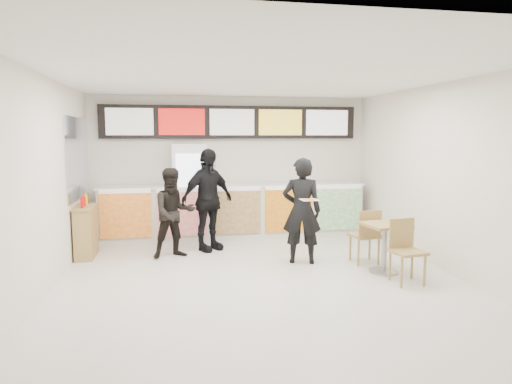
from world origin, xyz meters
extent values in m
plane|color=beige|center=(0.00, 0.00, 0.00)|extent=(7.00, 7.00, 0.00)
plane|color=white|center=(0.00, 0.00, 3.00)|extent=(7.00, 7.00, 0.00)
plane|color=silver|center=(0.00, 3.50, 1.50)|extent=(6.00, 0.00, 6.00)
plane|color=silver|center=(-3.00, 0.00, 1.50)|extent=(0.00, 7.00, 7.00)
plane|color=silver|center=(3.00, 0.00, 1.50)|extent=(0.00, 7.00, 7.00)
cube|color=silver|center=(0.00, 3.10, 0.55)|extent=(5.50, 0.70, 1.10)
cube|color=silver|center=(0.00, 3.10, 1.12)|extent=(5.56, 0.76, 0.04)
cube|color=#E24B1A|center=(-2.20, 2.72, 0.61)|extent=(0.99, 0.02, 0.90)
cube|color=#F4368B|center=(-1.10, 2.72, 0.61)|extent=(0.99, 0.02, 0.90)
cube|color=brown|center=(0.00, 2.72, 0.61)|extent=(0.99, 0.02, 0.90)
cube|color=gold|center=(1.10, 2.72, 0.61)|extent=(0.99, 0.02, 0.90)
cube|color=#238F43|center=(2.20, 2.72, 0.61)|extent=(0.99, 0.02, 0.90)
cube|color=black|center=(0.00, 3.42, 2.45)|extent=(5.50, 0.12, 0.70)
cube|color=beige|center=(-2.12, 3.35, 2.45)|extent=(0.95, 0.02, 0.55)
cube|color=red|center=(-1.06, 3.35, 2.45)|extent=(0.95, 0.02, 0.55)
cube|color=silver|center=(0.00, 3.35, 2.45)|extent=(0.95, 0.02, 0.55)
cube|color=yellow|center=(1.06, 3.35, 2.45)|extent=(0.95, 0.02, 0.55)
cube|color=white|center=(2.12, 3.35, 2.45)|extent=(0.95, 0.02, 0.55)
cube|color=white|center=(-0.93, 3.12, 1.00)|extent=(0.70, 0.65, 2.00)
cube|color=white|center=(-0.93, 2.78, 1.05)|extent=(0.54, 0.02, 1.50)
cylinder|color=#219A1C|center=(-1.14, 2.82, 0.45)|extent=(0.07, 0.07, 0.22)
cylinder|color=#ED5414|center=(-1.00, 2.82, 0.45)|extent=(0.07, 0.07, 0.22)
cylinder|color=red|center=(-0.86, 2.82, 0.45)|extent=(0.07, 0.07, 0.22)
cylinder|color=blue|center=(-0.72, 2.82, 0.45)|extent=(0.07, 0.07, 0.22)
cylinder|color=#ED5414|center=(-1.14, 2.82, 0.83)|extent=(0.07, 0.07, 0.22)
cylinder|color=red|center=(-1.00, 2.82, 0.83)|extent=(0.07, 0.07, 0.22)
cylinder|color=blue|center=(-0.86, 2.82, 0.83)|extent=(0.07, 0.07, 0.22)
cylinder|color=#219A1C|center=(-0.72, 2.82, 0.83)|extent=(0.07, 0.07, 0.22)
cylinder|color=red|center=(-1.14, 2.82, 1.21)|extent=(0.07, 0.07, 0.22)
cylinder|color=blue|center=(-1.00, 2.82, 1.21)|extent=(0.07, 0.07, 0.22)
cylinder|color=#219A1C|center=(-0.86, 2.82, 1.21)|extent=(0.07, 0.07, 0.22)
cylinder|color=#ED5414|center=(-0.72, 2.82, 1.21)|extent=(0.07, 0.07, 0.22)
cylinder|color=blue|center=(-1.14, 2.82, 1.59)|extent=(0.07, 0.07, 0.22)
cylinder|color=#219A1C|center=(-1.00, 2.82, 1.59)|extent=(0.07, 0.07, 0.22)
cylinder|color=#ED5414|center=(-0.86, 2.82, 1.59)|extent=(0.07, 0.07, 0.22)
cylinder|color=red|center=(-0.72, 2.82, 1.59)|extent=(0.07, 0.07, 0.22)
cube|color=#B2B7BF|center=(-2.99, 2.45, 1.75)|extent=(0.01, 2.00, 1.50)
imported|color=black|center=(0.87, 0.94, 0.90)|extent=(0.75, 0.60, 1.80)
imported|color=black|center=(-1.27, 1.70, 0.80)|extent=(0.91, 0.79, 1.60)
imported|color=black|center=(-0.64, 2.10, 0.96)|extent=(1.20, 1.01, 1.93)
cube|color=beige|center=(0.87, 0.49, 1.15)|extent=(0.28, 0.28, 0.01)
cone|color=#CC7233|center=(0.87, 0.49, 1.16)|extent=(0.36, 0.36, 0.02)
cube|color=#A3834A|center=(2.01, 0.16, 0.77)|extent=(0.72, 0.72, 0.04)
cylinder|color=gray|center=(2.01, 0.16, 0.38)|extent=(0.08, 0.08, 0.76)
cylinder|color=gray|center=(2.01, 0.16, 0.02)|extent=(0.46, 0.46, 0.03)
cube|color=#A3834A|center=(2.09, -0.41, 0.47)|extent=(0.50, 0.50, 0.04)
cube|color=#A3834A|center=(2.09, -0.21, 0.72)|extent=(0.42, 0.09, 0.44)
cube|color=#A3834A|center=(1.92, 0.73, 0.47)|extent=(0.50, 0.50, 0.04)
cube|color=#A3834A|center=(1.92, 0.53, 0.72)|extent=(0.42, 0.09, 0.44)
cube|color=#A3834A|center=(-2.82, 1.99, 0.44)|extent=(0.29, 0.79, 0.88)
cube|color=#A3834A|center=(-2.82, 1.99, 0.90)|extent=(0.33, 0.83, 0.04)
cylinder|color=red|center=(-2.82, 1.78, 1.01)|extent=(0.06, 0.06, 0.18)
cylinder|color=red|center=(-2.82, 1.94, 1.01)|extent=(0.06, 0.06, 0.18)
cylinder|color=yellow|center=(-2.82, 2.11, 1.01)|extent=(0.06, 0.06, 0.18)
cylinder|color=brown|center=(-2.82, 2.27, 1.01)|extent=(0.06, 0.06, 0.18)
camera|label=1|loc=(-1.26, -6.42, 2.16)|focal=32.00mm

